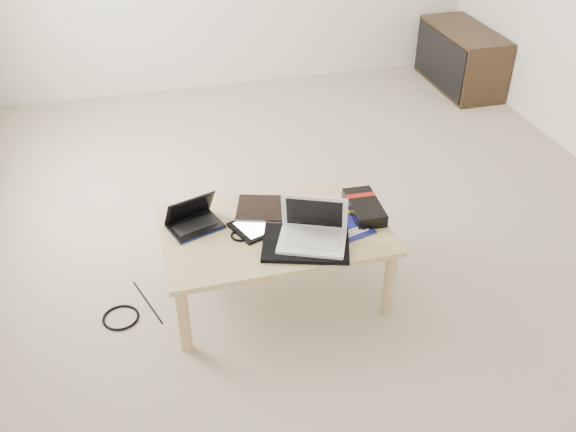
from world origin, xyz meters
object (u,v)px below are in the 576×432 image
object	(u,v)px
netbook	(193,220)
coffee_table	(274,236)
media_cabinet	(460,58)
white_laptop	(313,232)
gpu_box	(364,207)

from	to	relation	value
netbook	coffee_table	bearing A→B (deg)	-16.55
coffee_table	media_cabinet	size ratio (longest dim) A/B	1.22
coffee_table	media_cabinet	bearing A→B (deg)	45.45
coffee_table	media_cabinet	world-z (taller)	media_cabinet
media_cabinet	white_laptop	world-z (taller)	white_laptop
media_cabinet	netbook	size ratio (longest dim) A/B	3.07
coffee_table	media_cabinet	distance (m)	3.09
netbook	gpu_box	world-z (taller)	netbook
coffee_table	netbook	world-z (taller)	netbook
media_cabinet	white_laptop	bearing A→B (deg)	-130.48
media_cabinet	gpu_box	xyz separation A→B (m)	(-1.70, -2.19, 0.18)
coffee_table	white_laptop	bearing A→B (deg)	-49.45
coffee_table	white_laptop	size ratio (longest dim) A/B	2.96
white_laptop	netbook	bearing A→B (deg)	151.71
gpu_box	white_laptop	bearing A→B (deg)	-151.20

